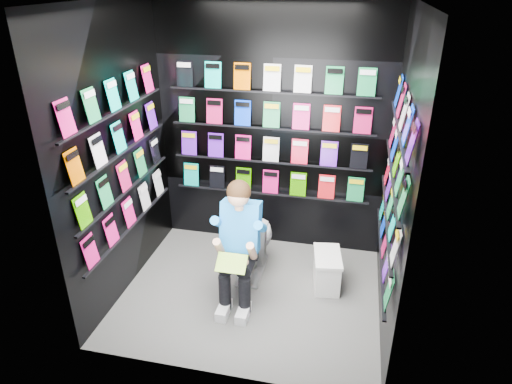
# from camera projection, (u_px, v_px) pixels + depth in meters

# --- Properties ---
(floor) EXTENTS (2.40, 2.40, 0.00)m
(floor) POSITION_uv_depth(u_px,v_px,m) (250.00, 293.00, 4.38)
(floor) COLOR #575755
(floor) RESTS_ON ground
(ceiling) EXTENTS (2.40, 2.40, 0.00)m
(ceiling) POSITION_uv_depth(u_px,v_px,m) (249.00, 1.00, 3.25)
(ceiling) COLOR white
(ceiling) RESTS_ON floor
(wall_back) EXTENTS (2.40, 0.04, 2.60)m
(wall_back) POSITION_uv_depth(u_px,v_px,m) (272.00, 132.00, 4.69)
(wall_back) COLOR black
(wall_back) RESTS_ON floor
(wall_front) EXTENTS (2.40, 0.04, 2.60)m
(wall_front) POSITION_uv_depth(u_px,v_px,m) (214.00, 227.00, 2.93)
(wall_front) COLOR black
(wall_front) RESTS_ON floor
(wall_left) EXTENTS (0.04, 2.00, 2.60)m
(wall_left) POSITION_uv_depth(u_px,v_px,m) (118.00, 157.00, 4.05)
(wall_left) COLOR black
(wall_left) RESTS_ON floor
(wall_right) EXTENTS (0.04, 2.00, 2.60)m
(wall_right) POSITION_uv_depth(u_px,v_px,m) (398.00, 181.00, 3.58)
(wall_right) COLOR black
(wall_right) RESTS_ON floor
(comics_back) EXTENTS (2.10, 0.06, 1.37)m
(comics_back) POSITION_uv_depth(u_px,v_px,m) (271.00, 132.00, 4.66)
(comics_back) COLOR #ED1478
(comics_back) RESTS_ON wall_back
(comics_left) EXTENTS (0.06, 1.70, 1.37)m
(comics_left) POSITION_uv_depth(u_px,v_px,m) (121.00, 157.00, 4.04)
(comics_left) COLOR #ED1478
(comics_left) RESTS_ON wall_left
(comics_right) EXTENTS (0.06, 1.70, 1.37)m
(comics_right) POSITION_uv_depth(u_px,v_px,m) (394.00, 180.00, 3.58)
(comics_right) COLOR #ED1478
(comics_right) RESTS_ON wall_right
(toilet) EXTENTS (0.43, 0.75, 0.73)m
(toilet) POSITION_uv_depth(u_px,v_px,m) (251.00, 240.00, 4.56)
(toilet) COLOR silver
(toilet) RESTS_ON floor
(longbox) EXTENTS (0.29, 0.45, 0.31)m
(longbox) POSITION_uv_depth(u_px,v_px,m) (327.00, 271.00, 4.43)
(longbox) COLOR silver
(longbox) RESTS_ON floor
(longbox_lid) EXTENTS (0.31, 0.47, 0.03)m
(longbox_lid) POSITION_uv_depth(u_px,v_px,m) (328.00, 256.00, 4.36)
(longbox_lid) COLOR silver
(longbox_lid) RESTS_ON longbox
(reader) EXTENTS (0.48, 0.69, 1.27)m
(reader) POSITION_uv_depth(u_px,v_px,m) (241.00, 227.00, 4.06)
(reader) COLOR blue
(reader) RESTS_ON toilet
(held_comic) EXTENTS (0.26, 0.15, 0.11)m
(held_comic) POSITION_uv_depth(u_px,v_px,m) (231.00, 263.00, 3.82)
(held_comic) COLOR green
(held_comic) RESTS_ON reader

